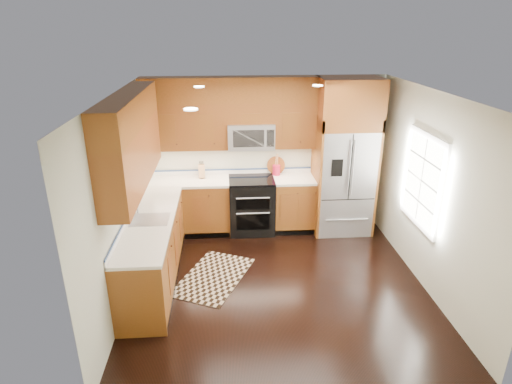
{
  "coord_description": "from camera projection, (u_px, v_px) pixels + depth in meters",
  "views": [
    {
      "loc": [
        -0.66,
        -5.05,
        3.38
      ],
      "look_at": [
        -0.25,
        0.6,
        1.14
      ],
      "focal_mm": 30.0,
      "sensor_mm": 36.0,
      "label": 1
    }
  ],
  "objects": [
    {
      "name": "range",
      "position": [
        252.0,
        205.0,
        7.33
      ],
      "size": [
        0.76,
        0.67,
        0.95
      ],
      "color": "black",
      "rests_on": "ground"
    },
    {
      "name": "ground",
      "position": [
        277.0,
        283.0,
        5.97
      ],
      "size": [
        4.0,
        4.0,
        0.0
      ],
      "primitive_type": "plane",
      "color": "black",
      "rests_on": "ground"
    },
    {
      "name": "cutting_board",
      "position": [
        276.0,
        173.0,
        7.43
      ],
      "size": [
        0.37,
        0.37,
        0.02
      ],
      "primitive_type": "cylinder",
      "rotation": [
        0.0,
        0.0,
        -0.2
      ],
      "color": "brown",
      "rests_on": "countertop"
    },
    {
      "name": "sink_faucet",
      "position": [
        147.0,
        215.0,
        5.7
      ],
      "size": [
        0.54,
        0.44,
        0.37
      ],
      "color": "#B2B2B7",
      "rests_on": "countertop"
    },
    {
      "name": "utensil_crock",
      "position": [
        276.0,
        168.0,
        7.33
      ],
      "size": [
        0.14,
        0.14,
        0.37
      ],
      "color": "#B51635",
      "rests_on": "countertop"
    },
    {
      "name": "rug",
      "position": [
        214.0,
        277.0,
        6.11
      ],
      "size": [
        1.24,
        1.5,
        0.01
      ],
      "primitive_type": "cube",
      "rotation": [
        0.0,
        0.0,
        -0.43
      ],
      "color": "black",
      "rests_on": "ground"
    },
    {
      "name": "knife_block",
      "position": [
        202.0,
        171.0,
        7.22
      ],
      "size": [
        0.11,
        0.15,
        0.29
      ],
      "color": "tan",
      "rests_on": "countertop"
    },
    {
      "name": "countertop",
      "position": [
        199.0,
        197.0,
        6.5
      ],
      "size": [
        2.86,
        3.01,
        0.04
      ],
      "color": "white",
      "rests_on": "base_cabinets"
    },
    {
      "name": "microwave",
      "position": [
        251.0,
        136.0,
        7.01
      ],
      "size": [
        0.76,
        0.4,
        0.42
      ],
      "color": "#B2B2B7",
      "rests_on": "ground"
    },
    {
      "name": "wall_back",
      "position": [
        265.0,
        153.0,
        7.35
      ],
      "size": [
        4.0,
        0.02,
        2.6
      ],
      "primitive_type": "cube",
      "color": "beige",
      "rests_on": "ground"
    },
    {
      "name": "wall_left",
      "position": [
        121.0,
        201.0,
        5.36
      ],
      "size": [
        0.02,
        4.0,
        2.6
      ],
      "primitive_type": "cube",
      "color": "beige",
      "rests_on": "ground"
    },
    {
      "name": "window",
      "position": [
        423.0,
        180.0,
        5.77
      ],
      "size": [
        0.04,
        1.1,
        1.3
      ],
      "color": "white",
      "rests_on": "ground"
    },
    {
      "name": "upper_cabinets",
      "position": [
        192.0,
        124.0,
        6.16
      ],
      "size": [
        2.85,
        3.0,
        1.15
      ],
      "color": "brown",
      "rests_on": "ground"
    },
    {
      "name": "refrigerator",
      "position": [
        345.0,
        157.0,
        7.09
      ],
      "size": [
        0.98,
        0.75,
        2.6
      ],
      "color": "#B2B2B7",
      "rests_on": "ground"
    },
    {
      "name": "wall_right",
      "position": [
        430.0,
        193.0,
        5.63
      ],
      "size": [
        0.02,
        4.0,
        2.6
      ],
      "primitive_type": "cube",
      "color": "beige",
      "rests_on": "ground"
    },
    {
      "name": "base_cabinets",
      "position": [
        191.0,
        228.0,
        6.56
      ],
      "size": [
        2.85,
        3.0,
        0.9
      ],
      "color": "#924A1C",
      "rests_on": "ground"
    }
  ]
}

